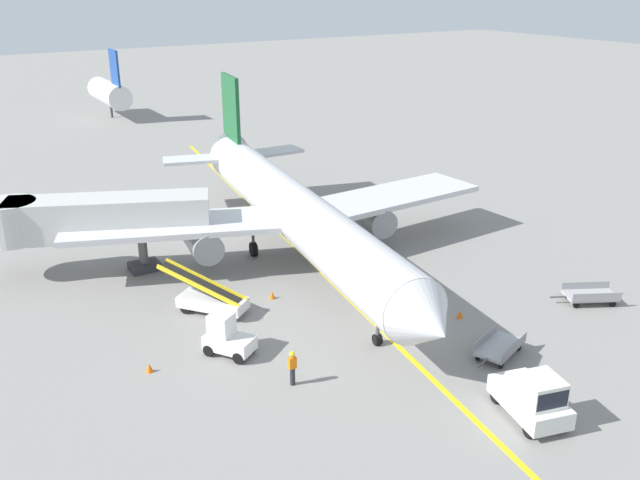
# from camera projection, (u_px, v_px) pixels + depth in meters

# --- Properties ---
(ground_plane) EXTENTS (300.00, 300.00, 0.00)m
(ground_plane) POSITION_uv_depth(u_px,v_px,m) (398.00, 330.00, 35.96)
(ground_plane) COLOR gray
(taxi_line_yellow) EXTENTS (12.56, 79.10, 0.01)m
(taxi_line_yellow) POSITION_uv_depth(u_px,v_px,m) (345.00, 295.00, 39.91)
(taxi_line_yellow) COLOR yellow
(taxi_line_yellow) RESTS_ON ground
(airliner) EXTENTS (28.27, 35.27, 10.10)m
(airliner) POSITION_uv_depth(u_px,v_px,m) (292.00, 209.00, 43.70)
(airliner) COLOR silver
(airliner) RESTS_ON ground
(jet_bridge) EXTENTS (12.84, 7.48, 4.85)m
(jet_bridge) POSITION_uv_depth(u_px,v_px,m) (86.00, 219.00, 41.57)
(jet_bridge) COLOR beige
(jet_bridge) RESTS_ON ground
(pushback_tug) EXTENTS (2.71, 3.95, 2.20)m
(pushback_tug) POSITION_uv_depth(u_px,v_px,m) (533.00, 398.00, 28.49)
(pushback_tug) COLOR silver
(pushback_tug) RESTS_ON ground
(baggage_tug_near_wing) EXTENTS (2.41, 2.72, 2.10)m
(baggage_tug_near_wing) POSITION_uv_depth(u_px,v_px,m) (227.00, 337.00, 33.41)
(baggage_tug_near_wing) COLOR silver
(baggage_tug_near_wing) RESTS_ON ground
(belt_loader_forward_hold) EXTENTS (4.06, 4.72, 2.59)m
(belt_loader_forward_hold) POSITION_uv_depth(u_px,v_px,m) (211.00, 299.00, 37.63)
(belt_loader_forward_hold) COLOR silver
(belt_loader_forward_hold) RESTS_ON ground
(baggage_cart_loaded) EXTENTS (3.70, 2.67, 0.94)m
(baggage_cart_loaded) POSITION_uv_depth(u_px,v_px,m) (590.00, 295.00, 38.79)
(baggage_cart_loaded) COLOR #A5A5A8
(baggage_cart_loaded) RESTS_ON ground
(baggage_cart_empty_trailing) EXTENTS (3.80, 2.45, 0.94)m
(baggage_cart_empty_trailing) POSITION_uv_depth(u_px,v_px,m) (499.00, 347.00, 33.44)
(baggage_cart_empty_trailing) COLOR #A5A5A8
(baggage_cart_empty_trailing) RESTS_ON ground
(ground_crew_marshaller) EXTENTS (0.36, 0.24, 1.70)m
(ground_crew_marshaller) POSITION_uv_depth(u_px,v_px,m) (292.00, 367.00, 30.88)
(ground_crew_marshaller) COLOR #26262D
(ground_crew_marshaller) RESTS_ON ground
(safety_cone_nose_left) EXTENTS (0.36, 0.36, 0.44)m
(safety_cone_nose_left) POSITION_uv_depth(u_px,v_px,m) (460.00, 314.00, 37.18)
(safety_cone_nose_left) COLOR orange
(safety_cone_nose_left) RESTS_ON ground
(safety_cone_nose_right) EXTENTS (0.36, 0.36, 0.44)m
(safety_cone_nose_right) POSITION_uv_depth(u_px,v_px,m) (272.00, 295.00, 39.38)
(safety_cone_nose_right) COLOR orange
(safety_cone_nose_right) RESTS_ON ground
(safety_cone_wingtip_left) EXTENTS (0.36, 0.36, 0.44)m
(safety_cone_wingtip_left) POSITION_uv_depth(u_px,v_px,m) (149.00, 368.00, 32.12)
(safety_cone_wingtip_left) COLOR orange
(safety_cone_wingtip_left) RESTS_ON ground
(distant_aircraft_far_left) EXTENTS (3.00, 10.10, 8.80)m
(distant_aircraft_far_left) POSITION_uv_depth(u_px,v_px,m) (110.00, 92.00, 87.73)
(distant_aircraft_far_left) COLOR silver
(distant_aircraft_far_left) RESTS_ON ground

